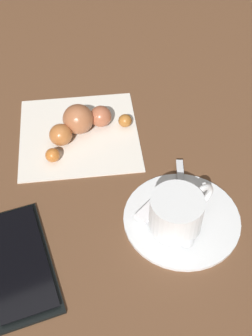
% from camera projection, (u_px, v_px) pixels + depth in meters
% --- Properties ---
extents(ground_plane, '(1.80, 1.80, 0.00)m').
position_uv_depth(ground_plane, '(123.00, 163.00, 0.61)').
color(ground_plane, brown).
extents(saucer, '(0.14, 0.14, 0.01)m').
position_uv_depth(saucer, '(182.00, 218.00, 0.55)').
color(saucer, white).
rests_on(saucer, ground).
extents(espresso_cup, '(0.06, 0.09, 0.05)m').
position_uv_depth(espresso_cup, '(178.00, 212.00, 0.52)').
color(espresso_cup, white).
rests_on(espresso_cup, saucer).
extents(teaspoon, '(0.13, 0.07, 0.01)m').
position_uv_depth(teaspoon, '(184.00, 215.00, 0.54)').
color(teaspoon, silver).
rests_on(teaspoon, saucer).
extents(sugar_packet, '(0.04, 0.07, 0.01)m').
position_uv_depth(sugar_packet, '(157.00, 203.00, 0.55)').
color(sugar_packet, white).
rests_on(sugar_packet, saucer).
extents(napkin, '(0.21, 0.21, 0.00)m').
position_uv_depth(napkin, '(79.00, 134.00, 0.65)').
color(napkin, silver).
rests_on(napkin, ground).
extents(croissant, '(0.08, 0.15, 0.04)m').
position_uv_depth(croissant, '(80.00, 123.00, 0.64)').
color(croissant, '#A86428').
rests_on(croissant, napkin).
extents(cell_phone, '(0.16, 0.08, 0.01)m').
position_uv_depth(cell_phone, '(19.00, 262.00, 0.51)').
color(cell_phone, black).
rests_on(cell_phone, ground).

